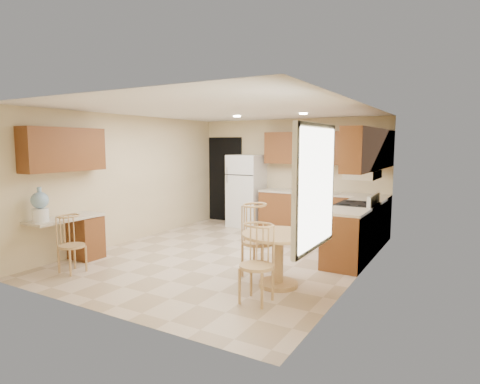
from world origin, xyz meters
The scene contains 30 objects.
floor centered at (0.00, 0.00, 0.00)m, with size 5.50×5.50×0.00m, color #C5AB8F.
ceiling centered at (0.00, 0.00, 2.50)m, with size 4.50×5.50×0.02m, color white.
wall_back centered at (0.00, 2.75, 1.25)m, with size 4.50×0.02×2.50m, color beige.
wall_front centered at (0.00, -2.75, 1.25)m, with size 4.50×0.02×2.50m, color beige.
wall_left centered at (-2.25, 0.00, 1.25)m, with size 0.02×5.50×2.50m, color beige.
wall_right centered at (2.25, 0.00, 1.25)m, with size 0.02×5.50×2.50m, color beige.
doorway centered at (-1.75, 2.73, 1.05)m, with size 0.90×0.02×2.10m, color black.
base_cab_back centered at (0.88, 2.45, 0.43)m, with size 2.75×0.60×0.87m, color brown.
counter_back centered at (0.88, 2.45, 0.89)m, with size 2.75×0.63×0.04m, color beige.
base_cab_right_a centered at (1.95, 1.85, 0.43)m, with size 0.60×0.59×0.87m, color brown.
counter_right_a centered at (1.95, 1.85, 0.89)m, with size 0.63×0.59×0.04m, color beige.
base_cab_right_b centered at (1.95, 0.40, 0.43)m, with size 0.60×0.80×0.87m, color brown.
counter_right_b centered at (1.95, 0.40, 0.89)m, with size 0.63×0.80×0.04m, color beige.
upper_cab_back centered at (0.88, 2.58, 1.85)m, with size 2.75×0.33×0.70m, color brown.
upper_cab_right centered at (2.08, 1.21, 1.85)m, with size 0.33×2.42×0.70m, color brown.
upper_cab_left centered at (-2.08, -1.60, 1.85)m, with size 0.33×1.40×0.70m, color brown.
sink centered at (0.85, 2.45, 0.91)m, with size 0.78×0.44×0.01m, color silver.
range_hood centered at (2.00, 1.18, 1.42)m, with size 0.50×0.76×0.14m, color silver.
desk_pedestal centered at (-2.00, -1.32, 0.36)m, with size 0.48×0.42×0.72m, color brown.
desk_top centered at (-2.00, -1.70, 0.75)m, with size 0.50×1.20×0.04m, color beige.
window centered at (2.23, -1.85, 1.50)m, with size 0.06×1.12×1.30m.
can_light_a centered at (-0.50, 1.20, 2.48)m, with size 0.14×0.14×0.02m, color white.
can_light_b centered at (0.90, 1.20, 2.48)m, with size 0.14×0.14×0.02m, color white.
refrigerator centered at (-0.95, 2.40, 0.84)m, with size 0.74×0.72×1.69m.
stove centered at (1.92, 1.18, 0.47)m, with size 0.65×0.76×1.09m.
dining_table centered at (1.40, -0.92, 0.48)m, with size 1.00×1.00×0.74m.
chair_table_a centered at (0.95, -0.77, 0.64)m, with size 0.47×0.60×1.05m.
chair_table_b centered at (1.40, -1.66, 0.59)m, with size 0.42×0.42×0.96m.
chair_desk centered at (-1.55, -2.03, 0.53)m, with size 0.38×0.49×0.87m.
water_crock centered at (-2.00, -2.12, 1.01)m, with size 0.25×0.25×0.53m.
Camera 1 is at (3.60, -5.78, 1.94)m, focal length 30.00 mm.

